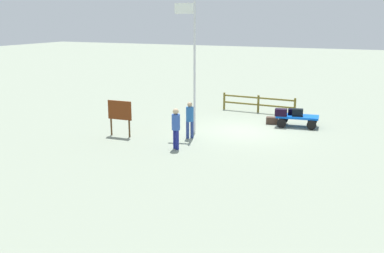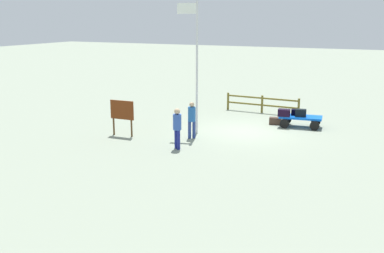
{
  "view_description": "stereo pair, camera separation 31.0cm",
  "coord_description": "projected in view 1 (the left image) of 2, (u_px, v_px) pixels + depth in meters",
  "views": [
    {
      "loc": [
        -6.18,
        19.84,
        5.19
      ],
      "look_at": [
        -0.03,
        6.0,
        1.54
      ],
      "focal_mm": 42.67,
      "sensor_mm": 36.0,
      "label": 1
    },
    {
      "loc": [
        -6.46,
        19.71,
        5.19
      ],
      "look_at": [
        -0.03,
        6.0,
        1.54
      ],
      "focal_mm": 42.67,
      "sensor_mm": 36.0,
      "label": 2
    }
  ],
  "objects": [
    {
      "name": "ground_plane",
      "position": [
        244.0,
        131.0,
        21.28
      ],
      "size": [
        120.0,
        120.0,
        0.0
      ],
      "primitive_type": "plane",
      "color": "gray"
    },
    {
      "name": "luggage_cart",
      "position": [
        297.0,
        118.0,
        22.08
      ],
      "size": [
        2.09,
        1.3,
        0.54
      ],
      "color": "blue",
      "rests_on": "ground"
    },
    {
      "name": "suitcase_tan",
      "position": [
        294.0,
        112.0,
        22.22
      ],
      "size": [
        0.56,
        0.38,
        0.28
      ],
      "color": "black",
      "rests_on": "luggage_cart"
    },
    {
      "name": "suitcase_dark",
      "position": [
        281.0,
        112.0,
        21.95
      ],
      "size": [
        0.61,
        0.47,
        0.34
      ],
      "color": "black",
      "rests_on": "luggage_cart"
    },
    {
      "name": "suitcase_olive",
      "position": [
        298.0,
        112.0,
        21.9
      ],
      "size": [
        0.56,
        0.4,
        0.35
      ],
      "color": "black",
      "rests_on": "luggage_cart"
    },
    {
      "name": "suitcase_grey",
      "position": [
        272.0,
        121.0,
        22.67
      ],
      "size": [
        0.66,
        0.46,
        0.34
      ],
      "color": "#422F24",
      "rests_on": "ground"
    },
    {
      "name": "worker_lead",
      "position": [
        190.0,
        118.0,
        19.82
      ],
      "size": [
        0.47,
        0.47,
        1.61
      ],
      "color": "navy",
      "rests_on": "ground"
    },
    {
      "name": "worker_trailing",
      "position": [
        176.0,
        125.0,
        18.18
      ],
      "size": [
        0.47,
        0.47,
        1.67
      ],
      "color": "navy",
      "rests_on": "ground"
    },
    {
      "name": "flagpole",
      "position": [
        193.0,
        59.0,
        20.2
      ],
      "size": [
        0.97,
        0.25,
        5.88
      ],
      "color": "silver",
      "rests_on": "ground"
    },
    {
      "name": "signboard",
      "position": [
        120.0,
        113.0,
        20.13
      ],
      "size": [
        1.16,
        0.11,
        1.6
      ],
      "color": "#4C3319",
      "rests_on": "ground"
    },
    {
      "name": "wooden_fence",
      "position": [
        258.0,
        102.0,
        25.28
      ],
      "size": [
        4.21,
        0.3,
        0.97
      ],
      "color": "brown",
      "rests_on": "ground"
    }
  ]
}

